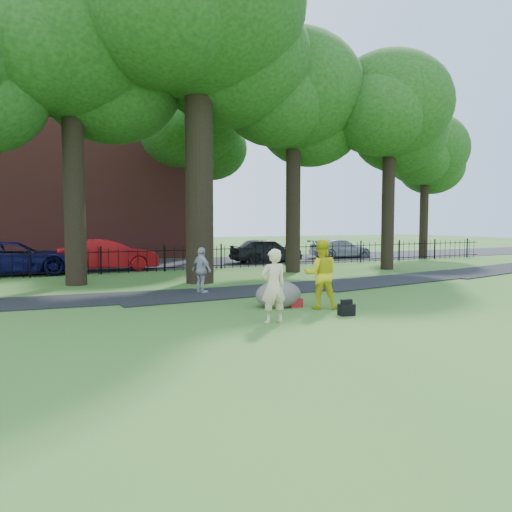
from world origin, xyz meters
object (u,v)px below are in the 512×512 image
woman (273,286)px  red_sedan (108,255)px  man (321,274)px  big_tree (200,23)px  boulder (279,293)px

woman → red_sedan: size_ratio=0.37×
man → red_sedan: man is taller
big_tree → man: size_ratio=7.40×
big_tree → boulder: bearing=-90.6°
man → woman: bearing=56.3°
big_tree → man: (0.85, -7.20, -9.17)m
boulder → red_sedan: bearing=101.0°
man → boulder: bearing=-12.9°
big_tree → red_sedan: big_tree is taller
man → boulder: man is taller
man → boulder: 1.34m
red_sedan → man: bearing=-162.1°
woman → man: 2.42m
big_tree → man: bearing=-83.3°
red_sedan → boulder: bearing=-165.1°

